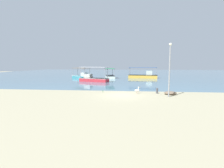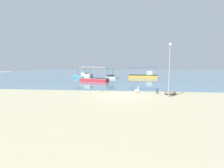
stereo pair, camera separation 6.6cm
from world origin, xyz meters
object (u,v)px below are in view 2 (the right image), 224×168
(fishing_boat_far_right, at_px, (110,76))
(fishing_boat_far_left, at_px, (82,76))
(pelican, at_px, (137,90))
(lamp_post, at_px, (170,67))
(glass_bottle, at_px, (103,91))
(mooring_bollard, at_px, (157,90))
(fishing_boat_near_right, at_px, (144,76))
(fishing_boat_center, at_px, (93,78))
(net_pile, at_px, (170,93))

(fishing_boat_far_right, bearing_deg, fishing_boat_far_left, -168.90)
(pelican, height_order, lamp_post, lamp_post)
(glass_bottle, bearing_deg, mooring_bollard, -2.20)
(fishing_boat_near_right, height_order, fishing_boat_center, fishing_boat_center)
(fishing_boat_near_right, height_order, lamp_post, lamp_post)
(fishing_boat_far_left, bearing_deg, lamp_post, -55.31)
(fishing_boat_far_left, relative_size, fishing_boat_far_right, 0.96)
(fishing_boat_far_right, relative_size, pelican, 6.71)
(net_pile, bearing_deg, pelican, 173.69)
(fishing_boat_near_right, xyz_separation_m, mooring_bollard, (-0.10, -22.49, -0.31))
(fishing_boat_far_right, bearing_deg, glass_bottle, -85.63)
(lamp_post, xyz_separation_m, glass_bottle, (-7.23, 2.43, -2.99))
(lamp_post, xyz_separation_m, mooring_bollard, (-0.85, 2.18, -2.73))
(mooring_bollard, xyz_separation_m, net_pile, (1.37, -0.63, -0.18))
(fishing_boat_far_left, relative_size, glass_bottle, 18.99)
(fishing_boat_center, xyz_separation_m, lamp_post, (11.17, -15.22, 2.49))
(fishing_boat_center, distance_m, pelican, 15.51)
(mooring_bollard, bearing_deg, fishing_boat_near_right, 89.75)
(mooring_bollard, bearing_deg, pelican, -174.40)
(fishing_boat_far_left, bearing_deg, pelican, -58.80)
(fishing_boat_near_right, height_order, glass_bottle, fishing_boat_near_right)
(pelican, distance_m, lamp_post, 4.59)
(glass_bottle, bearing_deg, pelican, -6.53)
(pelican, bearing_deg, glass_bottle, 173.47)
(fishing_boat_far_right, xyz_separation_m, pelican, (5.73, -21.79, -0.13))
(fishing_boat_center, height_order, glass_bottle, fishing_boat_center)
(fishing_boat_far_left, distance_m, lamp_post, 27.40)
(fishing_boat_far_left, height_order, fishing_boat_near_right, fishing_boat_near_right)
(fishing_boat_far_left, bearing_deg, glass_bottle, -67.47)
(fishing_boat_far_left, xyz_separation_m, lamp_post, (15.53, -22.44, 2.51))
(lamp_post, relative_size, mooring_bollard, 8.08)
(fishing_boat_center, height_order, net_pile, fishing_boat_center)
(fishing_boat_near_right, bearing_deg, pelican, -95.99)
(fishing_boat_center, relative_size, pelican, 7.58)
(fishing_boat_near_right, height_order, mooring_bollard, fishing_boat_near_right)
(mooring_bollard, relative_size, net_pile, 0.50)
(fishing_boat_center, distance_m, lamp_post, 19.04)
(fishing_boat_near_right, bearing_deg, lamp_post, -88.26)
(fishing_boat_far_right, height_order, fishing_boat_near_right, fishing_boat_near_right)
(fishing_boat_near_right, bearing_deg, fishing_boat_far_right, -173.49)
(fishing_boat_near_right, relative_size, net_pile, 5.18)
(lamp_post, height_order, glass_bottle, lamp_post)
(fishing_boat_center, distance_m, net_pile, 17.99)
(glass_bottle, bearing_deg, fishing_boat_far_left, 112.53)
(glass_bottle, bearing_deg, fishing_boat_center, 107.13)
(fishing_boat_far_left, xyz_separation_m, net_pile, (16.05, -20.88, -0.40))
(fishing_boat_far_right, distance_m, mooring_bollard, 23.01)
(fishing_boat_center, bearing_deg, pelican, -58.76)
(mooring_bollard, height_order, net_pile, mooring_bollard)
(fishing_boat_far_right, xyz_separation_m, fishing_boat_center, (-2.31, -8.53, 0.10))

